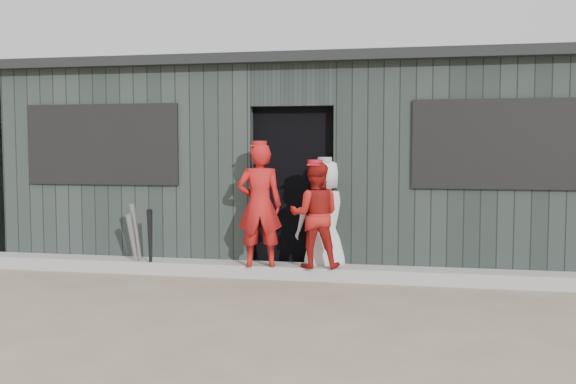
% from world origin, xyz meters
% --- Properties ---
extents(ground, '(80.00, 80.00, 0.00)m').
position_xyz_m(ground, '(0.00, 0.00, 0.00)').
color(ground, '#776552').
rests_on(ground, ground).
extents(curb, '(8.00, 0.36, 0.15)m').
position_xyz_m(curb, '(0.00, 1.82, 0.07)').
color(curb, gray).
rests_on(curb, ground).
extents(bat_left, '(0.07, 0.31, 0.75)m').
position_xyz_m(bat_left, '(-1.84, 1.63, 0.37)').
color(bat_left, gray).
rests_on(bat_left, ground).
extents(bat_mid, '(0.14, 0.23, 0.86)m').
position_xyz_m(bat_mid, '(-1.80, 1.65, 0.43)').
color(bat_mid, gray).
rests_on(bat_mid, ground).
extents(bat_right, '(0.14, 0.23, 0.79)m').
position_xyz_m(bat_right, '(-1.62, 1.62, 0.40)').
color(bat_right, black).
rests_on(bat_right, ground).
extents(player_red_left, '(0.58, 0.44, 1.41)m').
position_xyz_m(player_red_left, '(-0.31, 1.67, 0.86)').
color(player_red_left, '#A81414').
rests_on(player_red_left, curb).
extents(player_red_right, '(0.63, 0.52, 1.20)m').
position_xyz_m(player_red_right, '(0.33, 1.71, 0.75)').
color(player_red_right, '#9E1713').
rests_on(player_red_right, curb).
extents(player_grey_back, '(0.78, 0.64, 1.38)m').
position_xyz_m(player_grey_back, '(0.40, 2.01, 0.69)').
color(player_grey_back, silver).
rests_on(player_grey_back, ground).
extents(dugout, '(8.30, 3.30, 2.62)m').
position_xyz_m(dugout, '(-0.00, 3.50, 1.29)').
color(dugout, black).
rests_on(dugout, ground).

